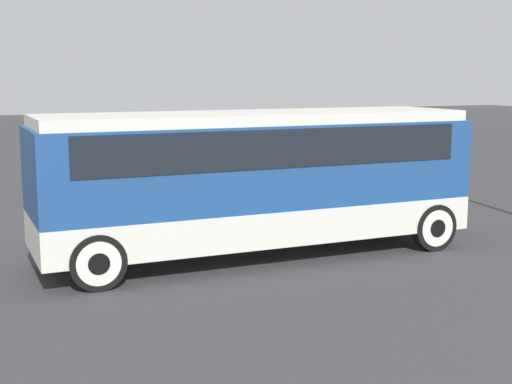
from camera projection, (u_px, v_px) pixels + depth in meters
name	position (u px, v px, depth m)	size (l,w,h in m)	color
ground_plane	(256.00, 255.00, 15.37)	(120.00, 120.00, 0.00)	#38383A
tour_bus	(260.00, 170.00, 15.11)	(9.27, 2.64, 3.08)	silver
parked_car_near	(270.00, 165.00, 24.96)	(4.57, 1.97, 1.48)	maroon
parked_car_mid	(326.00, 183.00, 21.27)	(4.65, 1.78, 1.31)	#BCBCC1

